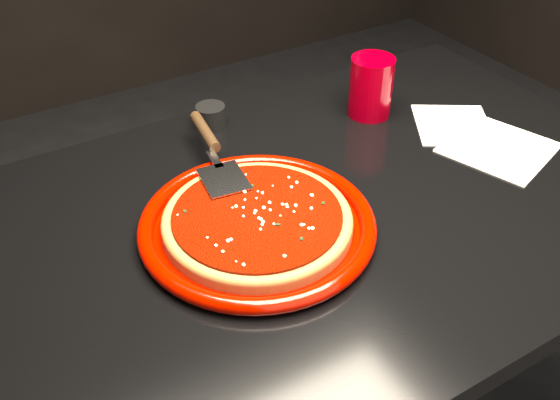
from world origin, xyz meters
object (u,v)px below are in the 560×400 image
object	(u,v)px
table	(323,343)
pizza_server	(215,151)
cup	(371,87)
plate	(257,225)
ramekin	(211,116)

from	to	relation	value
table	pizza_server	world-z (taller)	pizza_server
table	cup	size ratio (longest dim) A/B	9.72
plate	cup	size ratio (longest dim) A/B	3.07
table	plate	bearing A→B (deg)	-177.27
pizza_server	ramekin	size ratio (longest dim) A/B	5.15
pizza_server	table	bearing A→B (deg)	-44.30
table	plate	distance (m)	0.42
plate	pizza_server	xyz separation A→B (m)	(0.02, 0.18, 0.03)
table	pizza_server	size ratio (longest dim) A/B	3.94
pizza_server	cup	distance (m)	0.37
plate	pizza_server	distance (m)	0.18
cup	ramekin	xyz separation A→B (m)	(-0.30, 0.12, -0.04)
plate	ramekin	distance (m)	0.34
plate	cup	distance (m)	0.44
cup	ramekin	distance (m)	0.33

